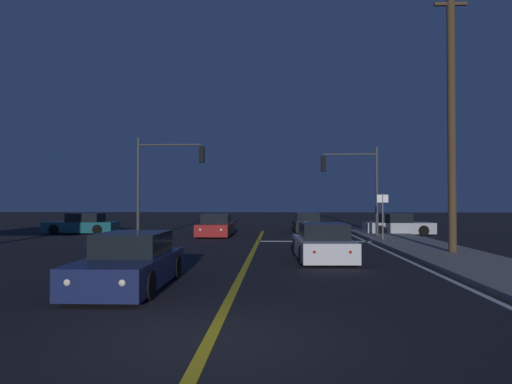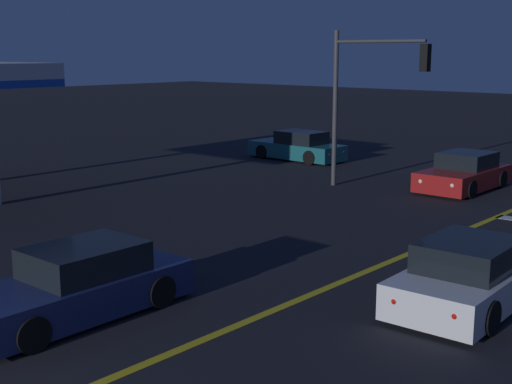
{
  "view_description": "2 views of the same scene",
  "coord_description": "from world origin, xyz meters",
  "px_view_note": "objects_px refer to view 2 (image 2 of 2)",
  "views": [
    {
      "loc": [
        1.05,
        -7.11,
        2.14
      ],
      "look_at": [
        -0.15,
        18.2,
        2.62
      ],
      "focal_mm": 32.51,
      "sensor_mm": 36.0,
      "label": 1
    },
    {
      "loc": [
        8.26,
        -2.95,
        4.9
      ],
      "look_at": [
        -1.74,
        8.34,
        1.89
      ],
      "focal_mm": 49.39,
      "sensor_mm": 36.0,
      "label": 2
    }
  ],
  "objects_px": {
    "car_far_approaching_white": "(472,276)",
    "car_distant_tail_red": "(464,174)",
    "car_lead_oncoming_navy": "(76,286)",
    "traffic_signal_far_left": "(367,85)",
    "car_following_oncoming_teal": "(298,147)"
  },
  "relations": [
    {
      "from": "car_distant_tail_red",
      "to": "car_lead_oncoming_navy",
      "type": "relative_size",
      "value": 0.92
    },
    {
      "from": "car_far_approaching_white",
      "to": "car_distant_tail_red",
      "type": "distance_m",
      "value": 12.23
    },
    {
      "from": "car_lead_oncoming_navy",
      "to": "traffic_signal_far_left",
      "type": "bearing_deg",
      "value": -79.49
    },
    {
      "from": "car_following_oncoming_teal",
      "to": "traffic_signal_far_left",
      "type": "distance_m",
      "value": 8.1
    },
    {
      "from": "traffic_signal_far_left",
      "to": "car_lead_oncoming_navy",
      "type": "bearing_deg",
      "value": -78.87
    },
    {
      "from": "car_lead_oncoming_navy",
      "to": "car_following_oncoming_teal",
      "type": "bearing_deg",
      "value": -64.18
    },
    {
      "from": "car_lead_oncoming_navy",
      "to": "car_following_oncoming_teal",
      "type": "distance_m",
      "value": 20.28
    },
    {
      "from": "car_lead_oncoming_navy",
      "to": "car_following_oncoming_teal",
      "type": "xyz_separation_m",
      "value": [
        -9.03,
        18.16,
        -0.0
      ]
    },
    {
      "from": "car_far_approaching_white",
      "to": "traffic_signal_far_left",
      "type": "relative_size",
      "value": 0.8
    },
    {
      "from": "car_lead_oncoming_navy",
      "to": "traffic_signal_far_left",
      "type": "xyz_separation_m",
      "value": [
        -2.78,
        14.1,
        3.19
      ]
    },
    {
      "from": "car_lead_oncoming_navy",
      "to": "traffic_signal_far_left",
      "type": "distance_m",
      "value": 14.72
    },
    {
      "from": "car_far_approaching_white",
      "to": "car_lead_oncoming_navy",
      "type": "distance_m",
      "value": 7.64
    },
    {
      "from": "car_lead_oncoming_navy",
      "to": "car_distant_tail_red",
      "type": "bearing_deg",
      "value": -90.23
    },
    {
      "from": "car_distant_tail_red",
      "to": "car_lead_oncoming_navy",
      "type": "xyz_separation_m",
      "value": [
        0.11,
        -16.52,
        0.0
      ]
    },
    {
      "from": "car_far_approaching_white",
      "to": "traffic_signal_far_left",
      "type": "height_order",
      "value": "traffic_signal_far_left"
    }
  ]
}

